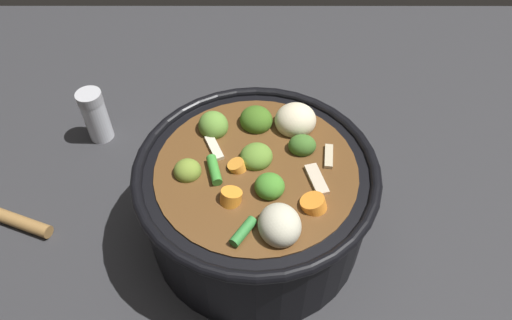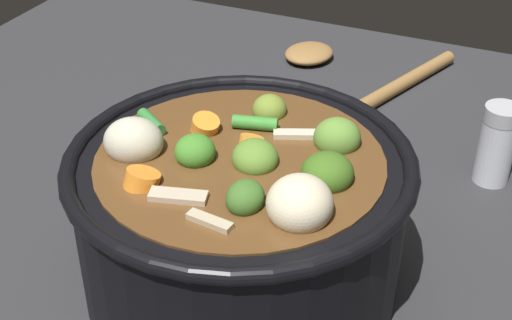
{
  "view_description": "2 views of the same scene",
  "coord_description": "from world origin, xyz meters",
  "views": [
    {
      "loc": [
        -0.33,
        -0.0,
        0.5
      ],
      "look_at": [
        0.02,
        0.0,
        0.12
      ],
      "focal_mm": 32.24,
      "sensor_mm": 36.0,
      "label": 1
    },
    {
      "loc": [
        0.2,
        -0.42,
        0.43
      ],
      "look_at": [
        0.01,
        0.01,
        0.12
      ],
      "focal_mm": 51.67,
      "sensor_mm": 36.0,
      "label": 2
    }
  ],
  "objects": [
    {
      "name": "salt_shaker",
      "position": [
        0.17,
        0.24,
        0.04
      ],
      "size": [
        0.04,
        0.04,
        0.08
      ],
      "color": "silver",
      "rests_on": "ground_plane"
    },
    {
      "name": "cooking_pot",
      "position": [
        0.0,
        -0.0,
        0.07
      ],
      "size": [
        0.27,
        0.27,
        0.15
      ],
      "color": "black",
      "rests_on": "ground_plane"
    },
    {
      "name": "ground_plane",
      "position": [
        0.0,
        0.0,
        0.0
      ],
      "size": [
        1.1,
        1.1,
        0.0
      ],
      "primitive_type": "plane",
      "color": "#2D2D30"
    }
  ]
}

